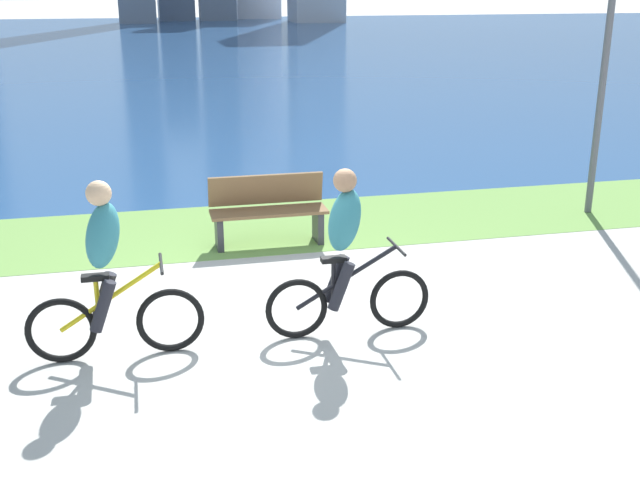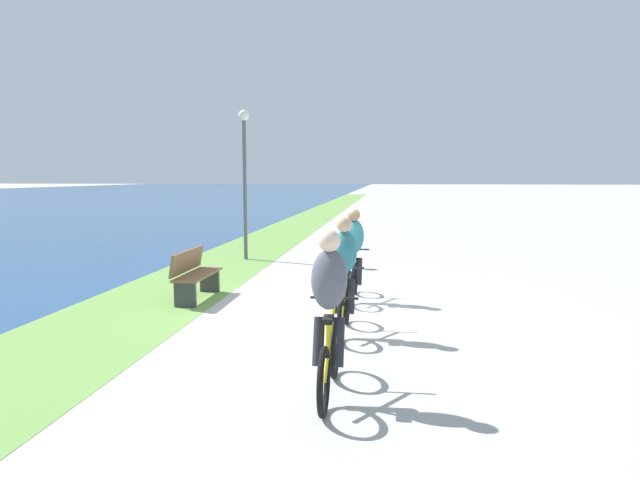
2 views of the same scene
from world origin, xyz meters
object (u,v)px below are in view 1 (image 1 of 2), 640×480
(cyclist_lead, at_px, (346,253))
(cyclist_trailing, at_px, (108,272))
(bench_near_path, at_px, (268,210))
(lamppost_tall, at_px, (608,34))

(cyclist_lead, bearing_deg, cyclist_trailing, -179.75)
(bench_near_path, height_order, lamppost_tall, lamppost_tall)
(cyclist_lead, distance_m, cyclist_trailing, 2.18)
(cyclist_lead, height_order, lamppost_tall, lamppost_tall)
(bench_near_path, bearing_deg, cyclist_trailing, -123.73)
(cyclist_trailing, relative_size, bench_near_path, 1.11)
(cyclist_trailing, bearing_deg, bench_near_path, 56.27)
(cyclist_lead, height_order, bench_near_path, cyclist_lead)
(cyclist_trailing, height_order, lamppost_tall, lamppost_tall)
(cyclist_lead, distance_m, bench_near_path, 2.89)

